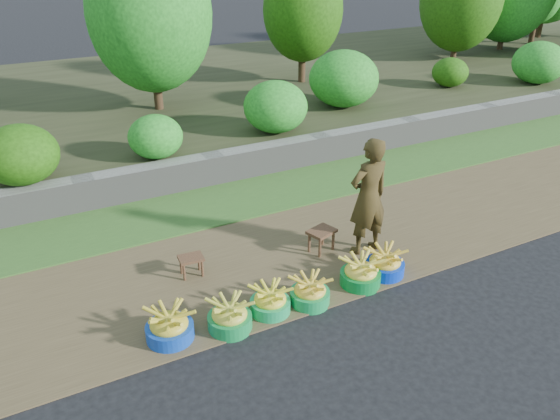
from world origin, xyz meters
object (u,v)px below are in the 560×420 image
basin_c (270,301)px  basin_e (361,273)px  basin_a (169,326)px  stool_right (322,234)px  basin_b (230,316)px  basin_d (310,292)px  stool_left (191,261)px  vendor_woman (368,197)px  basin_f (385,263)px

basin_c → basin_e: size_ratio=0.93×
basin_a → stool_right: basin_a is taller
basin_b → basin_d: size_ratio=1.04×
basin_b → stool_right: bearing=28.1°
stool_left → vendor_woman: (2.39, -0.53, 0.62)m
basin_b → stool_left: bearing=91.4°
basin_e → stool_left: (-1.85, 1.19, 0.07)m
basin_b → basin_f: (2.24, 0.08, 0.00)m
basin_f → stool_right: 0.99m
stool_left → stool_right: bearing=-8.0°
stool_left → vendor_woman: bearing=-12.5°
basin_a → stool_left: size_ratio=1.60×
basin_c → basin_e: basin_e is taller
basin_a → basin_b: 0.68m
basin_a → stool_left: basin_a is taller
basin_c → vendor_woman: 2.05m
basin_c → stool_left: basin_c is taller
basin_e → stool_left: size_ratio=1.56×
basin_a → basin_c: size_ratio=1.10×
basin_b → basin_d: basin_b is taller
basin_c → vendor_woman: bearing=19.4°
basin_c → basin_e: (1.28, -0.02, 0.01)m
basin_f → basin_e: bearing=-173.7°
basin_b → stool_left: size_ratio=1.52×
basin_d → vendor_woman: bearing=28.1°
basin_a → basin_d: (1.71, -0.14, -0.01)m
basin_a → basin_c: (1.20, -0.09, -0.02)m
basin_c → stool_right: bearing=35.8°
basin_c → basin_f: basin_f is taller
basin_c → basin_f: (1.70, 0.03, 0.01)m
basin_a → vendor_woman: 3.14m
basin_b → stool_right: (1.80, 0.96, 0.11)m
stool_right → vendor_woman: bearing=-26.1°
stool_left → vendor_woman: vendor_woman is taller
basin_b → basin_d: 1.05m
basin_b → basin_e: bearing=1.0°
basin_b → vendor_woman: bearing=16.3°
basin_a → stool_left: 1.25m
basin_b → stool_right: 2.05m
basin_b → basin_e: 1.82m
basin_f → vendor_woman: bearing=79.4°
stool_left → stool_right: (1.83, -0.26, 0.04)m
basin_a → stool_left: bearing=59.6°
basin_e → basin_f: 0.42m
basin_b → basin_c: size_ratio=1.05×
basin_c → basin_d: bearing=-6.5°
basin_b → basin_f: size_ratio=0.98×
basin_c → basin_d: 0.51m
basin_f → stool_right: (-0.44, 0.88, 0.11)m
basin_f → stool_right: basin_f is taller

